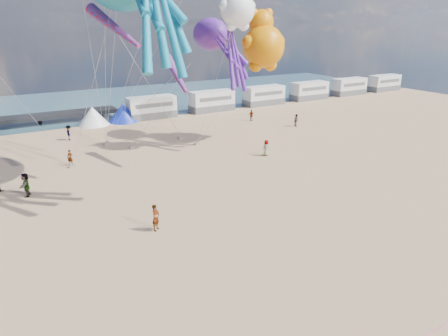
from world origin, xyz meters
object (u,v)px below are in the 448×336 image
Objects in this scene: tent_blue at (123,113)px; standing_person at (156,218)px; motorhome_2 at (264,96)px; windsock_right at (176,74)px; tent_white at (93,116)px; beachgoer_2 at (69,133)px; beachgoer_3 at (251,115)px; sandbag_b at (132,147)px; sandbag_c at (197,144)px; kite_panda at (238,10)px; sandbag_e at (106,144)px; windsock_mid at (114,27)px; sandbag_d at (181,137)px; motorhome_1 at (212,101)px; beachgoer_4 at (26,185)px; beachgoer_5 at (70,158)px; motorhome_0 at (151,107)px; motorhome_4 at (349,87)px; motorhome_5 at (384,83)px; beachgoer_1 at (296,120)px; kite_teddy_orange at (264,46)px; motorhome_3 at (309,91)px; beachgoer_0 at (266,148)px; kite_octopus_purple at (211,34)px; sandbag_a at (72,166)px.

tent_blue is 2.25× the size of standing_person.
windsock_right is (-23.18, -18.81, 6.73)m from motorhome_2.
tent_white is 20.44m from windsock_right.
beachgoer_2 is 23.18m from beachgoer_3.
sandbag_c is at bearing -18.85° from sandbag_b.
tent_white is 0.72× the size of kite_panda.
windsock_mid is at bearing -93.98° from sandbag_e.
kite_panda is at bearing -62.17° from sandbag_d.
motorhome_1 is at bearing 0.00° from tent_white.
sandbag_b is (10.81, 7.97, -0.82)m from beachgoer_4.
sandbag_c is at bearing 40.29° from beachgoer_5.
motorhome_0 is 13.20× the size of sandbag_b.
motorhome_4 is at bearing 25.37° from beachgoer_3.
sandbag_c is 16.01m from windsock_mid.
motorhome_5 is 35.88m from beachgoer_1.
motorhome_4 is 1.18× the size of kite_panda.
sandbag_b is 0.09× the size of windsock_right.
kite_teddy_orange is 17.02m from windsock_mid.
beachgoer_0 is at bearing -138.60° from motorhome_3.
windsock_right reaches higher than beachgoer_4.
windsock_mid is (-13.62, 2.05, 11.44)m from beachgoer_0.
tent_blue is at bearing 180.00° from motorhome_1.
beachgoer_0 is 12.92m from beachgoer_1.
sandbag_d and sandbag_e have the same top height.
sandbag_e is (-56.38, -9.84, -1.39)m from motorhome_5.
windsock_right is (-3.41, -7.29, 8.12)m from sandbag_d.
standing_person reaches higher than sandbag_d.
beachgoer_1 reaches higher than sandbag_e.
motorhome_1 is at bearing -72.44° from beachgoer_2.
kite_teddy_orange reaches higher than tent_blue.
sandbag_c is (13.18, 0.08, -0.64)m from beachgoer_5.
beachgoer_1 is 14.68m from sandbag_c.
standing_person is 0.96× the size of beachgoer_4.
tent_blue is at bearing 93.00° from windsock_right.
beachgoer_0 is at bearing -42.13° from sandbag_e.
beachgoer_2 is 0.18× the size of kite_octopus_purple.
tent_white is at bearing 180.00° from motorhome_0.
tent_white is at bearing -55.68° from beachgoer_0.
beachgoer_4 is at bearing -179.16° from kite_teddy_orange.
sandbag_a is at bearing -165.80° from motorhome_5.
motorhome_3 is 13.20× the size of sandbag_b.
beachgoer_5 is at bearing 87.83° from sandbag_a.
sandbag_a is at bearing -109.54° from tent_white.
motorhome_1 is 8.48m from beachgoer_3.
windsock_right reaches higher than motorhome_2.
beachgoer_4 is (-28.71, -12.12, 0.18)m from beachgoer_3.
kite_teddy_orange reaches higher than standing_person.
kite_panda is at bearing -59.39° from tent_white.
windsock_right is (5.38, 0.68, -4.01)m from windsock_mid.
motorhome_0 is at bearing 78.90° from kite_octopus_purple.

